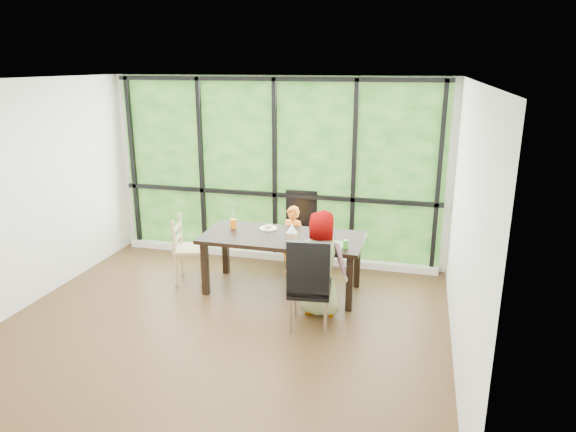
# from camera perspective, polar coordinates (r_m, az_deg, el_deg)

# --- Properties ---
(ground) EXTENTS (5.00, 5.00, 0.00)m
(ground) POSITION_cam_1_polar(r_m,az_deg,el_deg) (6.04, -7.22, -11.91)
(ground) COLOR black
(ground) RESTS_ON ground
(back_wall) EXTENTS (5.00, 0.00, 5.00)m
(back_wall) POSITION_cam_1_polar(r_m,az_deg,el_deg) (7.60, -1.35, 5.05)
(back_wall) COLOR silver
(back_wall) RESTS_ON ground
(foliage_backdrop) EXTENTS (4.80, 0.02, 2.65)m
(foliage_backdrop) POSITION_cam_1_polar(r_m,az_deg,el_deg) (7.58, -1.39, 5.02)
(foliage_backdrop) COLOR #174C16
(foliage_backdrop) RESTS_ON back_wall
(window_mullions) EXTENTS (4.80, 0.06, 2.65)m
(window_mullions) POSITION_cam_1_polar(r_m,az_deg,el_deg) (7.54, -1.47, 4.96)
(window_mullions) COLOR black
(window_mullions) RESTS_ON back_wall
(window_sill) EXTENTS (4.80, 0.12, 0.10)m
(window_sill) POSITION_cam_1_polar(r_m,az_deg,el_deg) (7.87, -1.49, -4.41)
(window_sill) COLOR silver
(window_sill) RESTS_ON ground
(dining_table) EXTENTS (2.10, 1.03, 0.75)m
(dining_table) POSITION_cam_1_polar(r_m,az_deg,el_deg) (6.71, -0.62, -5.24)
(dining_table) COLOR black
(dining_table) RESTS_ON ground
(chair_window_leather) EXTENTS (0.51, 0.51, 1.08)m
(chair_window_leather) POSITION_cam_1_polar(r_m,az_deg,el_deg) (7.49, 1.32, -1.52)
(chair_window_leather) COLOR black
(chair_window_leather) RESTS_ON ground
(chair_interior_leather) EXTENTS (0.51, 0.51, 1.08)m
(chair_interior_leather) POSITION_cam_1_polar(r_m,az_deg,el_deg) (5.75, 2.42, -7.32)
(chair_interior_leather) COLOR black
(chair_interior_leather) RESTS_ON ground
(chair_end_beech) EXTENTS (0.48, 0.49, 0.90)m
(chair_end_beech) POSITION_cam_1_polar(r_m,az_deg,el_deg) (7.12, -10.71, -3.58)
(chair_end_beech) COLOR tan
(chair_end_beech) RESTS_ON ground
(child_toddler) EXTENTS (0.41, 0.33, 0.99)m
(child_toddler) POSITION_cam_1_polar(r_m,az_deg,el_deg) (7.16, 0.54, -2.77)
(child_toddler) COLOR orange
(child_toddler) RESTS_ON ground
(child_older) EXTENTS (0.63, 0.42, 1.26)m
(child_older) POSITION_cam_1_polar(r_m,az_deg,el_deg) (6.02, 3.68, -5.27)
(child_older) COLOR slate
(child_older) RESTS_ON ground
(placemat) EXTENTS (0.42, 0.31, 0.01)m
(placemat) POSITION_cam_1_polar(r_m,az_deg,el_deg) (6.28, 4.16, -3.13)
(placemat) COLOR tan
(placemat) RESTS_ON dining_table
(plate_far) EXTENTS (0.23, 0.23, 0.01)m
(plate_far) POSITION_cam_1_polar(r_m,az_deg,el_deg) (6.85, -2.18, -1.37)
(plate_far) COLOR white
(plate_far) RESTS_ON dining_table
(plate_near) EXTENTS (0.24, 0.24, 0.02)m
(plate_near) POSITION_cam_1_polar(r_m,az_deg,el_deg) (6.30, 3.71, -3.03)
(plate_near) COLOR white
(plate_near) RESTS_ON dining_table
(orange_cup) EXTENTS (0.08, 0.08, 0.12)m
(orange_cup) POSITION_cam_1_polar(r_m,az_deg,el_deg) (6.90, -6.05, -0.85)
(orange_cup) COLOR orange
(orange_cup) RESTS_ON dining_table
(green_cup) EXTENTS (0.07, 0.07, 0.10)m
(green_cup) POSITION_cam_1_polar(r_m,az_deg,el_deg) (6.16, 6.36, -3.11)
(green_cup) COLOR green
(green_cup) RESTS_ON dining_table
(tissue_box) EXTENTS (0.13, 0.13, 0.11)m
(tissue_box) POSITION_cam_1_polar(r_m,az_deg,el_deg) (6.39, 0.43, -2.26)
(tissue_box) COLOR tan
(tissue_box) RESTS_ON dining_table
(crepe_rolls_far) EXTENTS (0.10, 0.12, 0.04)m
(crepe_rolls_far) POSITION_cam_1_polar(r_m,az_deg,el_deg) (6.84, -2.19, -1.17)
(crepe_rolls_far) COLOR tan
(crepe_rolls_far) RESTS_ON plate_far
(crepe_rolls_near) EXTENTS (0.05, 0.12, 0.04)m
(crepe_rolls_near) POSITION_cam_1_polar(r_m,az_deg,el_deg) (6.29, 3.71, -2.81)
(crepe_rolls_near) COLOR tan
(crepe_rolls_near) RESTS_ON plate_near
(straw_white) EXTENTS (0.01, 0.04, 0.20)m
(straw_white) POSITION_cam_1_polar(r_m,az_deg,el_deg) (6.87, -6.08, -0.04)
(straw_white) COLOR white
(straw_white) RESTS_ON orange_cup
(straw_pink) EXTENTS (0.01, 0.04, 0.20)m
(straw_pink) POSITION_cam_1_polar(r_m,az_deg,el_deg) (6.13, 6.39, -2.30)
(straw_pink) COLOR pink
(straw_pink) RESTS_ON green_cup
(tissue) EXTENTS (0.12, 0.12, 0.11)m
(tissue) POSITION_cam_1_polar(r_m,az_deg,el_deg) (6.35, 0.43, -1.33)
(tissue) COLOR white
(tissue) RESTS_ON tissue_box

